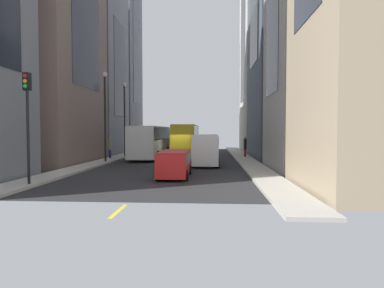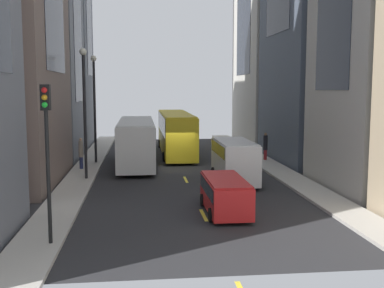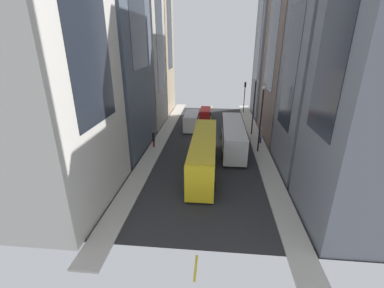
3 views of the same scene
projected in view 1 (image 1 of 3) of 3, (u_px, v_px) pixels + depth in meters
ground_plane at (178, 160)px, 32.55m from camera, size 39.16×39.16×0.00m
sidewalk_west at (114, 159)px, 32.95m from camera, size 1.90×44.00×0.15m
sidewalk_east at (245, 159)px, 32.14m from camera, size 1.90×44.00×0.15m
lane_stripe_0 at (118, 211)px, 11.60m from camera, size 0.16×2.00×0.01m
lane_stripe_1 at (157, 178)px, 19.98m from camera, size 0.16×2.00×0.01m
lane_stripe_2 at (173, 164)px, 28.36m from camera, size 0.16×2.00×0.01m
lane_stripe_3 at (182, 156)px, 36.74m from camera, size 0.16×2.00×0.01m
lane_stripe_4 at (188, 152)px, 45.11m from camera, size 0.16×2.00×0.01m
lane_stripe_5 at (191, 148)px, 53.49m from camera, size 0.16×2.00×0.01m
building_west_2 at (88, 70)px, 39.37m from camera, size 7.88×8.46×20.69m
building_west_3 at (106, 46)px, 48.15m from camera, size 9.37×7.94×31.04m
building_east_3 at (270, 40)px, 45.98m from camera, size 7.70×11.17×31.63m
city_bus_white at (151, 139)px, 34.52m from camera, size 2.80×11.39×3.35m
streetcar_yellow at (187, 137)px, 40.11m from camera, size 2.70×13.64×3.59m
delivery_van_white at (206, 148)px, 26.80m from camera, size 2.25×5.19×2.58m
car_red_0 at (175, 162)px, 20.15m from camera, size 1.91×4.45×1.64m
pedestrian_crossing_near at (245, 146)px, 34.53m from camera, size 0.33×0.33×2.13m
pedestrian_walking_far at (110, 147)px, 32.70m from camera, size 0.33×0.33×2.15m
traffic_light_near_corner at (27, 107)px, 16.55m from camera, size 0.32×0.44×5.70m
streetlamp_near at (105, 108)px, 28.91m from camera, size 0.44×0.44×7.98m
streetlamp_far at (125, 112)px, 35.40m from camera, size 0.44×0.44×7.99m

